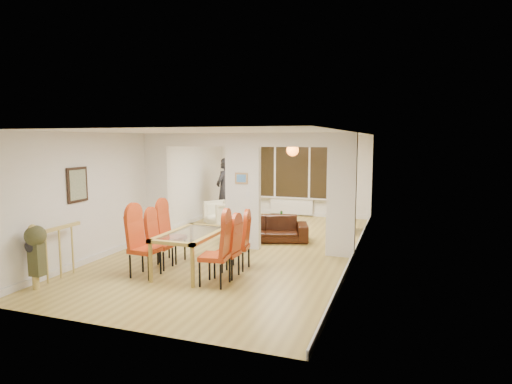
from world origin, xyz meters
The scene contains 24 objects.
floor centered at (0.00, 0.00, 0.00)m, with size 5.00×9.00×0.01m, color #AD9345.
room_walls centered at (0.00, 0.00, 1.30)m, with size 5.00×9.00×2.60m, color silver, non-canonical shape.
divider_wall centered at (0.00, 0.00, 1.30)m, with size 5.00×0.18×2.60m, color white.
bay_window_blinds centered at (0.00, 4.44, 1.50)m, with size 3.00×0.08×1.80m, color black.
radiator centered at (0.00, 4.40, 0.30)m, with size 1.40×0.08×0.50m, color white.
pendant_light centered at (0.30, 3.30, 2.15)m, with size 0.36×0.36×0.36m, color orange.
stair_newel centered at (-2.25, -3.20, 0.55)m, with size 0.40×1.20×1.10m, color tan, non-canonical shape.
wall_poster centered at (-2.47, -2.40, 1.60)m, with size 0.04×0.52×0.67m, color gray.
pillar_photo centered at (0.00, -0.10, 1.60)m, with size 0.30×0.03×0.25m, color #4C8CD8.
dining_table centered at (-0.25, -2.02, 0.38)m, with size 0.91×1.61×0.76m, color #A88D3E, non-canonical shape.
dining_chair_la centered at (-0.92, -2.52, 0.58)m, with size 0.46×0.46×1.16m, color #B13612, non-canonical shape.
dining_chair_lb centered at (-0.94, -1.99, 0.51)m, with size 0.41×0.41×1.02m, color #B13612, non-canonical shape.
dining_chair_lc centered at (-0.96, -1.52, 0.56)m, with size 0.45×0.45×1.12m, color #B13612, non-canonical shape.
dining_chair_ra centered at (0.45, -2.52, 0.58)m, with size 0.46×0.46×1.16m, color #B13612, non-canonical shape.
dining_chair_rb centered at (0.47, -2.06, 0.51)m, with size 0.41×0.41×1.03m, color #B13612, non-canonical shape.
dining_chair_rc centered at (0.48, -1.54, 0.51)m, with size 0.41×0.41×1.01m, color #B13612, non-canonical shape.
sofa centered at (0.27, 0.83, 0.30)m, with size 2.04×0.80×0.59m, color black.
armchair centered at (-1.45, 2.06, 0.36)m, with size 0.78×0.80×0.73m, color beige.
person centered at (-1.71, 2.89, 0.95)m, with size 0.46×0.70×1.91m, color black.
television centered at (2.00, 2.51, 0.27)m, with size 0.12×0.95×0.55m, color black.
coffee_table centered at (0.05, 2.42, 0.11)m, with size 0.99×0.50×0.23m, color #312410, non-canonical shape.
bottle centered at (0.22, 2.43, 0.36)m, with size 0.06×0.06×0.26m, color #143F19.
bowl centered at (-0.16, 2.41, 0.26)m, with size 0.23×0.23×0.06m, color #312410.
shoes centered at (-0.09, -0.21, 0.05)m, with size 0.26×0.29×0.11m, color black, non-canonical shape.
Camera 1 is at (3.42, -8.94, 2.46)m, focal length 30.00 mm.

